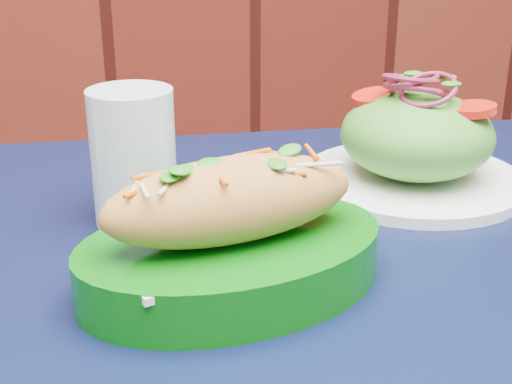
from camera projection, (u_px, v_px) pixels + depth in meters
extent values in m
cube|color=black|center=(371.00, 284.00, 0.61)|extent=(0.83, 0.83, 0.03)
cylinder|color=black|center=(496.00, 375.00, 1.10)|extent=(0.04, 0.04, 0.72)
cube|color=white|center=(232.00, 242.00, 0.56)|extent=(0.21, 0.16, 0.01)
ellipsoid|color=#DC9346|center=(231.00, 200.00, 0.55)|extent=(0.22, 0.12, 0.07)
cylinder|color=white|center=(413.00, 179.00, 0.78)|extent=(0.24, 0.24, 0.01)
ellipsoid|color=#4C992D|center=(417.00, 135.00, 0.77)|extent=(0.16, 0.16, 0.09)
cylinder|color=red|center=(473.00, 104.00, 0.73)|extent=(0.05, 0.05, 0.01)
cylinder|color=red|center=(374.00, 93.00, 0.77)|extent=(0.05, 0.05, 0.01)
cylinder|color=red|center=(402.00, 87.00, 0.79)|extent=(0.05, 0.05, 0.01)
torus|color=maroon|center=(421.00, 89.00, 0.75)|extent=(0.06, 0.06, 0.01)
torus|color=maroon|center=(421.00, 85.00, 0.74)|extent=(0.06, 0.06, 0.01)
torus|color=maroon|center=(421.00, 82.00, 0.74)|extent=(0.06, 0.06, 0.01)
torus|color=maroon|center=(422.00, 78.00, 0.74)|extent=(0.06, 0.06, 0.01)
torus|color=maroon|center=(422.00, 74.00, 0.74)|extent=(0.06, 0.06, 0.01)
cylinder|color=silver|center=(134.00, 157.00, 0.67)|extent=(0.08, 0.08, 0.13)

